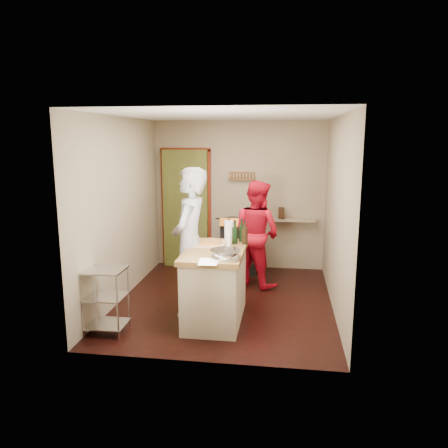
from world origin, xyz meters
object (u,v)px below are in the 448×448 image
Objects in this scene: wire_shelving at (105,297)px; person_stripe at (190,242)px; person_red at (257,233)px; stove at (239,247)px; island at (215,283)px.

person_stripe reaches higher than wire_shelving.
person_stripe is 1.53m from person_red.
wire_shelving is (-1.33, -2.62, -0.01)m from stove.
wire_shelving is at bearing -116.85° from stove.
person_stripe is (-0.36, 0.17, 0.48)m from island.
person_red is (0.78, 1.30, -0.14)m from person_stripe.
person_stripe reaches higher than stove.
stove is at bearing -23.91° from person_red.
person_stripe is at bearing 96.00° from person_red.
person_red is (0.42, 1.48, 0.34)m from island.
person_red is at bearing -60.90° from stove.
wire_shelving is 2.65m from person_red.
island is at bearing -92.34° from stove.
stove is 0.79m from person_red.
island is (-0.08, -2.08, 0.04)m from stove.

